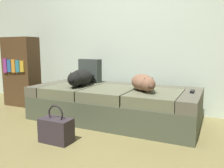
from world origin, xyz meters
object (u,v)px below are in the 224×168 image
at_px(tv_remote, 192,91).
at_px(throw_pillow, 90,71).
at_px(bookshelf, 21,72).
at_px(handbag, 56,130).
at_px(couch, 114,104).
at_px(dog_dark, 80,78).
at_px(dog_tan, 143,83).

xyz_separation_m(tv_remote, throw_pillow, (-1.47, 0.21, 0.16)).
distance_m(throw_pillow, bookshelf, 1.18).
height_order(throw_pillow, handbag, throw_pillow).
bearing_deg(handbag, throw_pillow, 104.39).
bearing_deg(couch, throw_pillow, 151.64).
bearing_deg(tv_remote, bookshelf, 178.31).
bearing_deg(handbag, dog_dark, 106.43).
distance_m(couch, bookshelf, 1.72).
bearing_deg(dog_tan, dog_dark, -179.47).
bearing_deg(dog_dark, dog_tan, 0.53).
distance_m(dog_tan, bookshelf, 2.11).
height_order(couch, bookshelf, bookshelf).
xyz_separation_m(dog_tan, handbag, (-0.63, -0.83, -0.40)).
bearing_deg(couch, dog_tan, -10.28).
bearing_deg(dog_tan, couch, 169.72).
xyz_separation_m(handbag, bookshelf, (-1.47, 0.99, 0.43)).
bearing_deg(couch, tv_remote, 3.88).
relative_size(tv_remote, throw_pillow, 0.44).
height_order(tv_remote, bookshelf, bookshelf).
relative_size(couch, handbag, 5.60).
bearing_deg(dog_dark, handbag, -73.57).
relative_size(couch, dog_tan, 4.13).
relative_size(dog_dark, handbag, 1.67).
distance_m(tv_remote, throw_pillow, 1.49).
height_order(couch, dog_tan, dog_tan).
bearing_deg(dog_tan, throw_pillow, 159.25).
distance_m(couch, handbag, 0.94).
bearing_deg(handbag, tv_remote, 39.85).
bearing_deg(bookshelf, handbag, -33.88).
relative_size(dog_tan, handbag, 1.36).
xyz_separation_m(dog_dark, throw_pillow, (-0.06, 0.36, 0.06)).
bearing_deg(bookshelf, dog_dark, -7.61).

